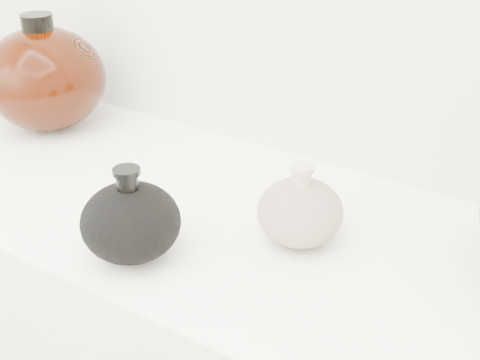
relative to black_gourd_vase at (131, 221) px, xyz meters
The scene contains 3 objects.
black_gourd_vase is the anchor object (origin of this frame).
cream_gourd_vase 0.23m from the black_gourd_vase, 42.53° to the left, with size 0.15×0.15×0.12m.
left_round_pot 0.51m from the black_gourd_vase, 150.10° to the left, with size 0.26×0.26×0.22m.
Camera 1 is at (0.50, 0.23, 1.42)m, focal length 50.00 mm.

